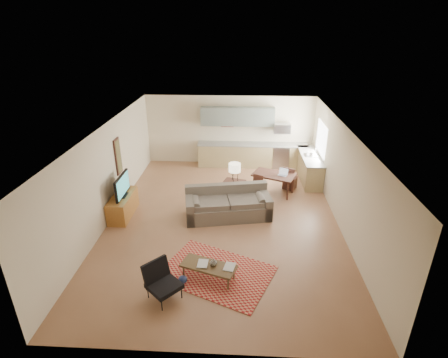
# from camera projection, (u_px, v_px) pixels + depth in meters

# --- Properties ---
(room) EXTENTS (9.00, 9.00, 9.00)m
(room) POSITION_uv_depth(u_px,v_px,m) (223.00, 177.00, 9.57)
(room) COLOR #8F5F41
(room) RESTS_ON ground
(kitchen_counter_back) EXTENTS (4.26, 0.64, 0.92)m
(kitchen_counter_back) POSITION_uv_depth(u_px,v_px,m) (252.00, 155.00, 13.69)
(kitchen_counter_back) COLOR tan
(kitchen_counter_back) RESTS_ON ground
(kitchen_counter_right) EXTENTS (0.64, 2.26, 0.92)m
(kitchen_counter_right) POSITION_uv_depth(u_px,v_px,m) (309.00, 167.00, 12.52)
(kitchen_counter_right) COLOR tan
(kitchen_counter_right) RESTS_ON ground
(kitchen_range) EXTENTS (0.62, 0.62, 0.90)m
(kitchen_range) POSITION_uv_depth(u_px,v_px,m) (280.00, 156.00, 13.65)
(kitchen_range) COLOR #A5A8AD
(kitchen_range) RESTS_ON ground
(kitchen_microwave) EXTENTS (0.62, 0.40, 0.35)m
(kitchen_microwave) POSITION_uv_depth(u_px,v_px,m) (282.00, 128.00, 13.21)
(kitchen_microwave) COLOR #A5A8AD
(kitchen_microwave) RESTS_ON room
(upper_cabinets) EXTENTS (2.80, 0.34, 0.70)m
(upper_cabinets) POSITION_uv_depth(u_px,v_px,m) (238.00, 116.00, 13.25)
(upper_cabinets) COLOR slate
(upper_cabinets) RESTS_ON room
(window_right) EXTENTS (0.02, 1.40, 1.05)m
(window_right) POSITION_uv_depth(u_px,v_px,m) (321.00, 138.00, 12.06)
(window_right) COLOR white
(window_right) RESTS_ON room
(wall_art_left) EXTENTS (0.06, 0.42, 1.10)m
(wall_art_left) POSITION_uv_depth(u_px,v_px,m) (118.00, 156.00, 10.46)
(wall_art_left) COLOR olive
(wall_art_left) RESTS_ON room
(triptych) EXTENTS (1.70, 0.04, 0.50)m
(triptych) POSITION_uv_depth(u_px,v_px,m) (227.00, 121.00, 13.48)
(triptych) COLOR beige
(triptych) RESTS_ON room
(rug) EXTENTS (2.88, 2.50, 0.02)m
(rug) POSITION_uv_depth(u_px,v_px,m) (216.00, 273.00, 7.96)
(rug) COLOR maroon
(rug) RESTS_ON floor
(sofa) EXTENTS (2.70, 1.55, 0.88)m
(sofa) POSITION_uv_depth(u_px,v_px,m) (228.00, 203.00, 10.09)
(sofa) COLOR #61574C
(sofa) RESTS_ON floor
(coffee_table) EXTENTS (1.31, 0.86, 0.37)m
(coffee_table) POSITION_uv_depth(u_px,v_px,m) (209.00, 272.00, 7.72)
(coffee_table) COLOR #4A361D
(coffee_table) RESTS_ON floor
(book_a) EXTENTS (0.25, 0.33, 0.03)m
(book_a) POSITION_uv_depth(u_px,v_px,m) (198.00, 263.00, 7.68)
(book_a) COLOR maroon
(book_a) RESTS_ON coffee_table
(book_b) EXTENTS (0.36, 0.41, 0.02)m
(book_b) POSITION_uv_depth(u_px,v_px,m) (224.00, 266.00, 7.60)
(book_b) COLOR navy
(book_b) RESTS_ON coffee_table
(vase) EXTENTS (0.20, 0.20, 0.16)m
(vase) POSITION_uv_depth(u_px,v_px,m) (213.00, 262.00, 7.62)
(vase) COLOR black
(vase) RESTS_ON coffee_table
(armchair) EXTENTS (0.97, 0.97, 0.79)m
(armchair) POSITION_uv_depth(u_px,v_px,m) (164.00, 283.00, 7.09)
(armchair) COLOR black
(armchair) RESTS_ON floor
(tv_credenza) EXTENTS (0.53, 1.39, 0.64)m
(tv_credenza) POSITION_uv_depth(u_px,v_px,m) (123.00, 205.00, 10.22)
(tv_credenza) COLOR brown
(tv_credenza) RESTS_ON floor
(tv) EXTENTS (0.11, 1.07, 0.64)m
(tv) POSITION_uv_depth(u_px,v_px,m) (122.00, 186.00, 9.96)
(tv) COLOR black
(tv) RESTS_ON tv_credenza
(console_table) EXTENTS (0.74, 0.60, 0.75)m
(console_table) POSITION_uv_depth(u_px,v_px,m) (234.00, 192.00, 10.91)
(console_table) COLOR #3B1F17
(console_table) RESTS_ON floor
(table_lamp) EXTENTS (0.43, 0.43, 0.60)m
(table_lamp) POSITION_uv_depth(u_px,v_px,m) (235.00, 172.00, 10.63)
(table_lamp) COLOR beige
(table_lamp) RESTS_ON console_table
(dining_table) EXTENTS (1.53, 1.23, 0.68)m
(dining_table) POSITION_uv_depth(u_px,v_px,m) (273.00, 184.00, 11.56)
(dining_table) COLOR #3B1F17
(dining_table) RESTS_ON floor
(dining_chair_near) EXTENTS (0.50, 0.50, 0.75)m
(dining_chair_near) POSITION_uv_depth(u_px,v_px,m) (256.00, 187.00, 11.24)
(dining_chair_near) COLOR #3B1F17
(dining_chair_near) RESTS_ON floor
(dining_chair_far) EXTENTS (0.53, 0.54, 0.81)m
(dining_chair_far) POSITION_uv_depth(u_px,v_px,m) (290.00, 178.00, 11.85)
(dining_chair_far) COLOR #3B1F17
(dining_chair_far) RESTS_ON floor
(laptop) EXTENTS (0.35, 0.31, 0.21)m
(laptop) POSITION_uv_depth(u_px,v_px,m) (283.00, 172.00, 11.29)
(laptop) COLOR #A5A8AD
(laptop) RESTS_ON dining_table
(soap_bottle) EXTENTS (0.09, 0.09, 0.19)m
(soap_bottle) POSITION_uv_depth(u_px,v_px,m) (308.00, 153.00, 12.29)
(soap_bottle) COLOR beige
(soap_bottle) RESTS_ON kitchen_counter_right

